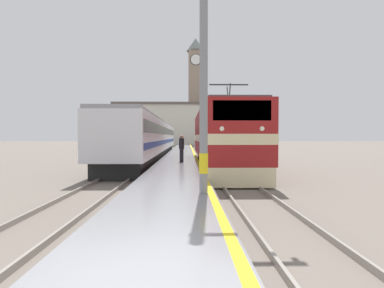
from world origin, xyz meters
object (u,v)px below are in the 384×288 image
person_on_platform (182,148)px  clock_tower (196,89)px  catenary_mast (206,53)px  passenger_train (152,138)px  locomotive_train (220,139)px

person_on_platform → clock_tower: size_ratio=0.07×
catenary_mast → clock_tower: size_ratio=0.32×
passenger_train → locomotive_train: bearing=-60.5°
locomotive_train → passenger_train: size_ratio=0.49×
catenary_mast → clock_tower: (1.62, 65.26, 9.30)m
locomotive_train → catenary_mast: size_ratio=1.84×
locomotive_train → person_on_platform: size_ratio=8.53×
clock_tower → catenary_mast: bearing=-91.4°
person_on_platform → passenger_train: bearing=107.9°
catenary_mast → clock_tower: clock_tower is taller
passenger_train → catenary_mast: size_ratio=3.79×
locomotive_train → clock_tower: bearing=90.0°
passenger_train → catenary_mast: (4.00, -20.53, 2.63)m
catenary_mast → person_on_platform: (-0.91, 10.97, -3.19)m
locomotive_train → catenary_mast: catenary_mast is taller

